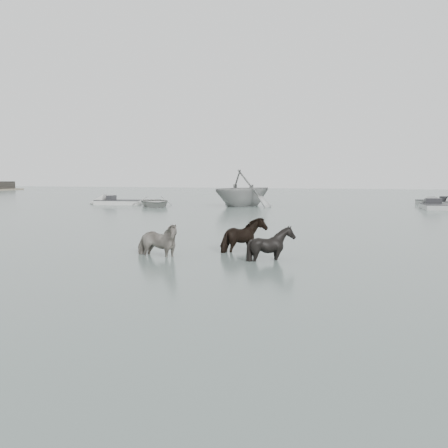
% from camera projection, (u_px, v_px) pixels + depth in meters
% --- Properties ---
extents(ground, '(140.00, 140.00, 0.00)m').
position_uv_depth(ground, '(248.00, 260.00, 14.81)').
color(ground, '#566760').
rests_on(ground, ground).
extents(pony_pinto, '(1.77, 1.07, 1.40)m').
position_uv_depth(pony_pinto, '(157.00, 234.00, 15.44)').
color(pony_pinto, black).
rests_on(pony_pinto, ground).
extents(pony_dark, '(1.41, 1.58, 1.43)m').
position_uv_depth(pony_dark, '(245.00, 230.00, 16.50)').
color(pony_dark, black).
rests_on(pony_dark, ground).
extents(pony_black, '(1.39, 1.28, 1.37)m').
position_uv_depth(pony_black, '(271.00, 237.00, 14.82)').
color(pony_black, black).
rests_on(pony_black, ground).
extents(rowboat_lead, '(4.94, 5.40, 0.91)m').
position_uv_depth(rowboat_lead, '(154.00, 201.00, 38.54)').
color(rowboat_lead, '#B4B4AF').
rests_on(rowboat_lead, ground).
extents(rowboat_trail, '(7.18, 7.39, 2.97)m').
position_uv_depth(rowboat_trail, '(243.00, 187.00, 38.87)').
color(rowboat_trail, '#969996').
rests_on(rowboat_trail, ground).
extents(skiff_port, '(1.85, 4.58, 0.75)m').
position_uv_depth(skiff_port, '(435.00, 204.00, 35.71)').
color(skiff_port, '#A2A4A2').
rests_on(skiff_port, ground).
extents(skiff_outer, '(5.28, 2.18, 0.75)m').
position_uv_depth(skiff_outer, '(119.00, 200.00, 40.94)').
color(skiff_outer, silver).
rests_on(skiff_outer, ground).
extents(skiff_mid, '(4.57, 5.09, 0.75)m').
position_uv_depth(skiff_mid, '(441.00, 201.00, 40.06)').
color(skiff_mid, '#989A98').
rests_on(skiff_mid, ground).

